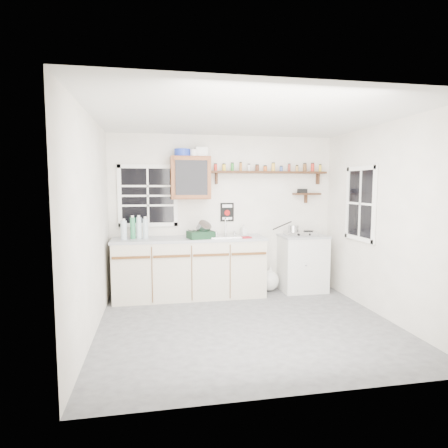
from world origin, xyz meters
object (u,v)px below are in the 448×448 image
at_px(upper_cabinet, 191,178).
at_px(spice_shelf, 269,172).
at_px(main_cabinet, 190,267).
at_px(hotplate, 301,233).
at_px(right_cabinet, 302,263).
at_px(dish_rack, 202,232).

relative_size(upper_cabinet, spice_shelf, 0.34).
xyz_separation_m(main_cabinet, hotplate, (1.79, 0.01, 0.48)).
height_order(main_cabinet, right_cabinet, main_cabinet).
xyz_separation_m(upper_cabinet, spice_shelf, (1.28, 0.07, 0.11)).
xyz_separation_m(dish_rack, hotplate, (1.62, 0.12, -0.06)).
bearing_deg(upper_cabinet, main_cabinet, -103.68).
bearing_deg(upper_cabinet, spice_shelf, 3.09).
distance_m(upper_cabinet, hotplate, 1.97).
height_order(main_cabinet, spice_shelf, spice_shelf).
relative_size(main_cabinet, hotplate, 4.33).
xyz_separation_m(main_cabinet, right_cabinet, (1.83, 0.03, -0.01)).
xyz_separation_m(main_cabinet, upper_cabinet, (0.03, 0.14, 1.36)).
xyz_separation_m(upper_cabinet, dish_rack, (0.13, -0.26, -0.82)).
xyz_separation_m(right_cabinet, dish_rack, (-1.67, -0.14, 0.55)).
bearing_deg(main_cabinet, spice_shelf, 9.20).
bearing_deg(spice_shelf, hotplate, -23.68).
xyz_separation_m(main_cabinet, spice_shelf, (1.31, 0.21, 1.47)).
bearing_deg(hotplate, upper_cabinet, -179.58).
distance_m(upper_cabinet, dish_rack, 0.87).
height_order(right_cabinet, spice_shelf, spice_shelf).
bearing_deg(upper_cabinet, right_cabinet, -3.76).
bearing_deg(spice_shelf, dish_rack, -164.08).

